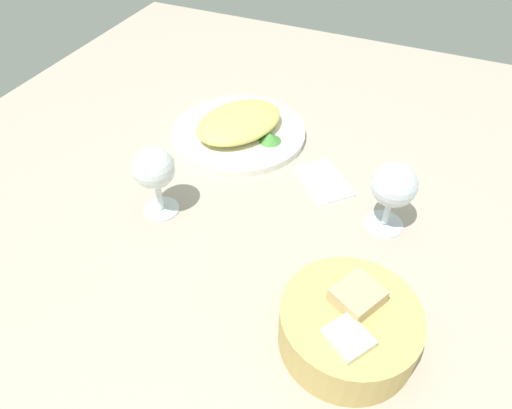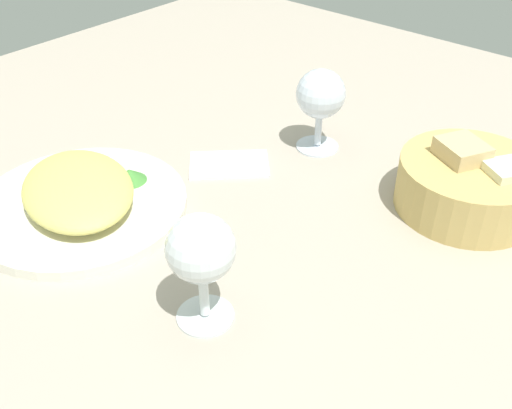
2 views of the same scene
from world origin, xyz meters
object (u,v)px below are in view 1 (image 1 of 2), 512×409
object	(u,v)px
bread_basket	(349,326)
folded_napkin	(324,180)
plate	(239,133)
wine_glass_near	(154,171)
wine_glass_far	(394,188)

from	to	relation	value
bread_basket	folded_napkin	size ratio (longest dim) A/B	1.59
plate	bread_basket	bearing A→B (deg)	41.80
bread_basket	wine_glass_near	size ratio (longest dim) A/B	1.41
wine_glass_near	wine_glass_far	bearing A→B (deg)	108.34
plate	folded_napkin	world-z (taller)	plate
wine_glass_near	bread_basket	bearing A→B (deg)	71.97
plate	wine_glass_far	distance (cm)	35.47
plate	wine_glass_near	world-z (taller)	wine_glass_near
plate	wine_glass_far	size ratio (longest dim) A/B	2.19
wine_glass_near	plate	bearing A→B (deg)	173.59
wine_glass_near	wine_glass_far	xyz separation A→B (cm)	(-11.58, 34.93, -0.45)
plate	wine_glass_near	xyz separation A→B (cm)	(24.65, -2.77, 7.72)
bread_basket	wine_glass_far	world-z (taller)	wine_glass_far
bread_basket	wine_glass_far	xyz separation A→B (cm)	(-22.97, -0.06, 4.46)
bread_basket	wine_glass_far	size ratio (longest dim) A/B	1.46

